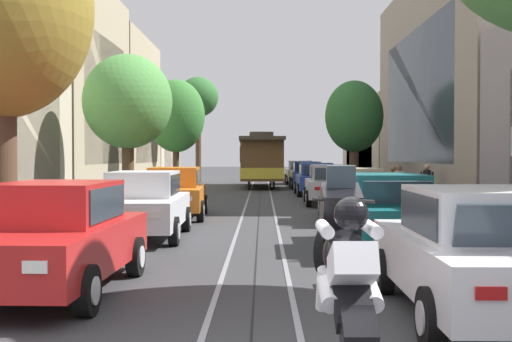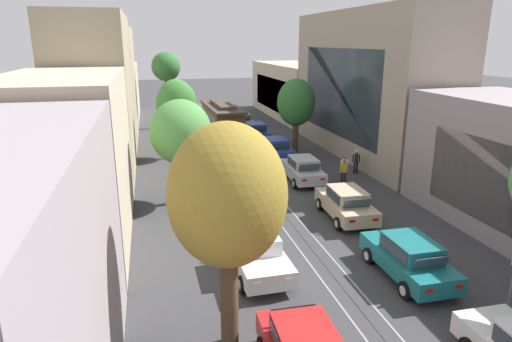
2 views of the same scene
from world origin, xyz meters
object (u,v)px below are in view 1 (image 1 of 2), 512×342
parked_car_white_second_left (143,204)px  street_tree_kerb_left_near (0,9)px  parked_car_teal_second_right (384,211)px  street_tree_kerb_left_second (128,102)px  parked_car_beige_mid_right (354,194)px  parked_car_white_near_right (478,252)px  parked_car_silver_fourth_right (330,184)px  pedestrian_on_left_pavement (393,184)px  parked_car_red_near_left (54,237)px  street_tree_kerb_left_fourth (198,99)px  parked_car_orange_mid_left (174,192)px  parked_car_blue_fifth_right (316,179)px  pedestrian_on_right_pavement (427,181)px  pedestrian_crossing_far (399,183)px  cable_car_trolley (260,160)px  street_tree_kerb_left_mid (176,116)px  parked_car_grey_far_right (300,172)px  street_tree_kerb_right_second (354,117)px  parked_car_blue_sixth_right (307,175)px

parked_car_white_second_left → street_tree_kerb_left_near: bearing=-113.9°
parked_car_teal_second_right → street_tree_kerb_left_second: street_tree_kerb_left_second is taller
parked_car_beige_mid_right → street_tree_kerb_left_second: street_tree_kerb_left_second is taller
parked_car_white_near_right → parked_car_beige_mid_right: size_ratio=0.99×
parked_car_silver_fourth_right → street_tree_kerb_left_second: size_ratio=0.78×
pedestrian_on_left_pavement → parked_car_red_near_left: bearing=-117.1°
street_tree_kerb_left_near → street_tree_kerb_left_fourth: size_ratio=0.87×
parked_car_orange_mid_left → parked_car_teal_second_right: same height
parked_car_white_second_left → parked_car_orange_mid_left: same height
parked_car_white_near_right → street_tree_kerb_left_near: street_tree_kerb_left_near is taller
parked_car_teal_second_right → parked_car_silver_fourth_right: size_ratio=0.99×
parked_car_silver_fourth_right → parked_car_blue_fifth_right: same height
parked_car_red_near_left → parked_car_white_second_left: 6.15m
parked_car_orange_mid_left → parked_car_beige_mid_right: same height
parked_car_blue_fifth_right → pedestrian_on_right_pavement: bearing=-50.4°
street_tree_kerb_left_fourth → pedestrian_crossing_far: street_tree_kerb_left_fourth is taller
parked_car_white_near_right → pedestrian_crossing_far: bearing=81.2°
cable_car_trolley → parked_car_white_second_left: bearing=-96.4°
parked_car_blue_fifth_right → street_tree_kerb_left_mid: street_tree_kerb_left_mid is taller
pedestrian_on_left_pavement → parked_car_teal_second_right: bearing=-102.2°
parked_car_grey_far_right → street_tree_kerb_left_second: (-7.46, -20.51, 3.09)m
parked_car_beige_mid_right → street_tree_kerb_left_mid: 16.33m
parked_car_white_second_left → parked_car_orange_mid_left: 5.00m
parked_car_teal_second_right → parked_car_silver_fourth_right: (0.12, 12.24, 0.00)m
parked_car_orange_mid_left → street_tree_kerb_left_near: street_tree_kerb_left_near is taller
street_tree_kerb_left_fourth → pedestrian_on_left_pavement: (9.53, -21.89, -5.11)m
parked_car_silver_fourth_right → parked_car_beige_mid_right: bearing=-89.4°
parked_car_red_near_left → street_tree_kerb_right_second: bearing=72.4°
parked_car_blue_sixth_right → parked_car_white_near_right: bearing=-90.0°
parked_car_red_near_left → street_tree_kerb_left_fourth: (-1.60, 37.38, 5.19)m
parked_car_red_near_left → parked_car_blue_sixth_right: bearing=79.2°
parked_car_white_second_left → parked_car_silver_fourth_right: bearing=62.3°
parked_car_silver_fourth_right → parked_car_grey_far_right: size_ratio=1.01×
parked_car_silver_fourth_right → pedestrian_on_right_pavement: pedestrian_on_right_pavement is taller
parked_car_orange_mid_left → street_tree_kerb_left_fourth: street_tree_kerb_left_fourth is taller
parked_car_grey_far_right → parked_car_teal_second_right: bearing=-90.0°
parked_car_white_near_right → street_tree_kerb_left_second: size_ratio=0.77×
parked_car_beige_mid_right → street_tree_kerb_left_fourth: (-7.31, 27.09, 5.19)m
pedestrian_on_right_pavement → parked_car_beige_mid_right: bearing=-119.0°
parked_car_beige_mid_right → street_tree_kerb_left_fourth: street_tree_kerb_left_fourth is taller
parked_car_beige_mid_right → parked_car_orange_mid_left: bearing=171.1°
parked_car_beige_mid_right → parked_car_grey_far_right: (-0.19, 24.77, 0.00)m
parked_car_red_near_left → parked_car_grey_far_right: same height
parked_car_grey_far_right → street_tree_kerb_left_mid: (-7.03, -10.47, 3.17)m
parked_car_blue_sixth_right → street_tree_kerb_left_fourth: (-7.20, 8.18, 5.19)m
pedestrian_crossing_far → street_tree_kerb_left_mid: bearing=140.1°
parked_car_white_second_left → street_tree_kerb_left_second: 9.19m
parked_car_white_near_right → street_tree_kerb_right_second: 25.93m
parked_car_orange_mid_left → pedestrian_on_left_pavement: 8.85m
parked_car_white_second_left → pedestrian_on_right_pavement: (9.56, 11.36, 0.09)m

